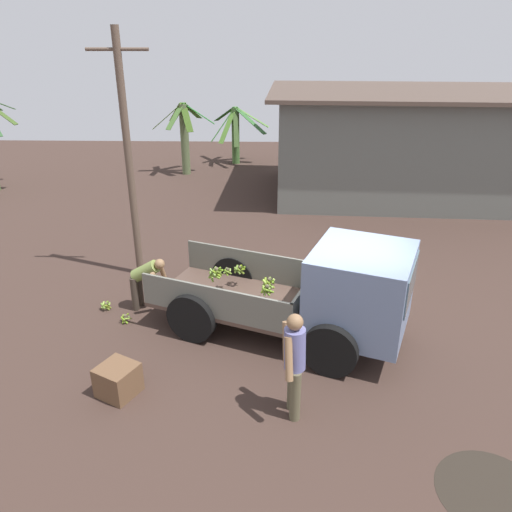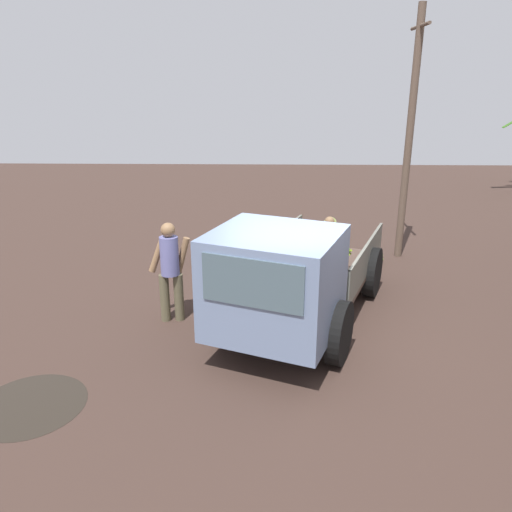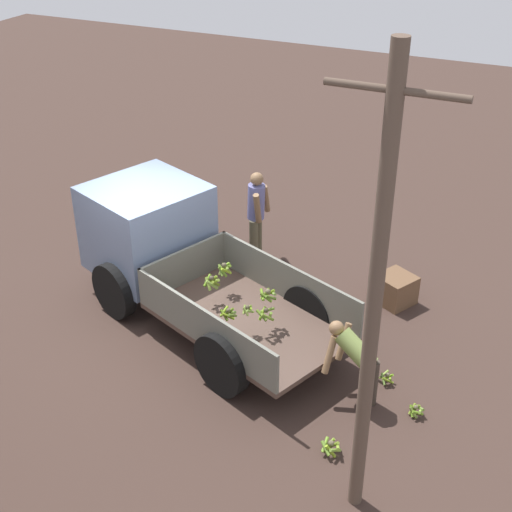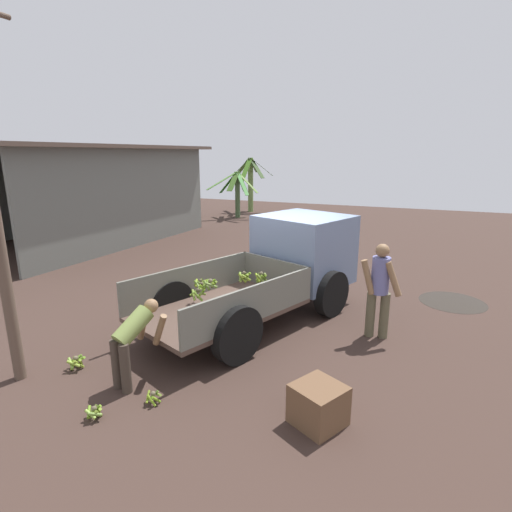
% 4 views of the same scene
% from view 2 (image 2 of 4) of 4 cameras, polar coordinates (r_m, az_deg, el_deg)
% --- Properties ---
extents(ground, '(36.00, 36.00, 0.00)m').
position_cam_2_polar(ground, '(7.96, 5.80, -10.15)').
color(ground, '#3C2B24').
extents(mud_patch_0, '(1.42, 1.42, 0.01)m').
position_cam_2_polar(mud_patch_0, '(7.24, -24.43, -15.25)').
color(mud_patch_0, '#2A231C').
rests_on(mud_patch_0, ground).
extents(cargo_truck, '(5.04, 3.35, 1.95)m').
position_cam_2_polar(cargo_truck, '(7.58, 3.44, -2.89)').
color(cargo_truck, '#503C32').
rests_on(cargo_truck, ground).
extents(utility_pole, '(1.27, 0.16, 5.42)m').
position_cam_2_polar(utility_pole, '(11.69, 17.14, 13.10)').
color(utility_pole, brown).
rests_on(utility_pole, ground).
extents(person_foreground_visitor, '(0.37, 0.73, 1.73)m').
position_cam_2_polar(person_foreground_visitor, '(8.47, -9.78, -1.29)').
color(person_foreground_visitor, brown).
rests_on(person_foreground_visitor, ground).
extents(person_worker_loading, '(0.77, 0.67, 1.18)m').
position_cam_2_polar(person_worker_loading, '(11.21, 8.58, 2.59)').
color(person_worker_loading, '#3E322A').
rests_on(person_worker_loading, ground).
extents(banana_bunch_on_ground_0, '(0.22, 0.24, 0.18)m').
position_cam_2_polar(banana_bunch_on_ground_0, '(12.22, 7.70, 1.00)').
color(banana_bunch_on_ground_0, brown).
rests_on(banana_bunch_on_ground_0, ground).
extents(banana_bunch_on_ground_1, '(0.28, 0.28, 0.22)m').
position_cam_2_polar(banana_bunch_on_ground_1, '(11.64, 13.76, -0.19)').
color(banana_bunch_on_ground_1, brown).
rests_on(banana_bunch_on_ground_1, ground).
extents(banana_bunch_on_ground_2, '(0.24, 0.24, 0.19)m').
position_cam_2_polar(banana_bunch_on_ground_2, '(11.66, 5.57, 0.23)').
color(banana_bunch_on_ground_2, brown).
rests_on(banana_bunch_on_ground_2, ground).
extents(wooden_crate_0, '(0.76, 0.76, 0.51)m').
position_cam_2_polar(wooden_crate_0, '(11.21, -5.07, 0.26)').
color(wooden_crate_0, brown).
rests_on(wooden_crate_0, ground).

